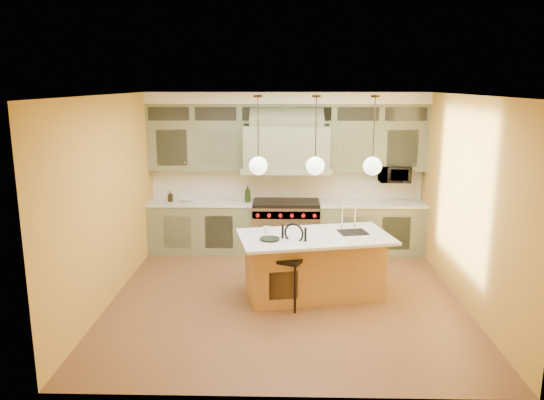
{
  "coord_description": "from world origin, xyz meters",
  "views": [
    {
      "loc": [
        -0.02,
        -7.23,
        3.06
      ],
      "look_at": [
        -0.22,
        0.7,
        1.3
      ],
      "focal_mm": 35.0,
      "sensor_mm": 36.0,
      "label": 1
    }
  ],
  "objects_px": {
    "range": "(286,226)",
    "kitchen_island": "(314,264)",
    "microwave": "(394,174)",
    "counter_stool": "(290,260)"
  },
  "relations": [
    {
      "from": "microwave",
      "to": "range",
      "type": "bearing_deg",
      "value": -176.88
    },
    {
      "from": "counter_stool",
      "to": "range",
      "type": "bearing_deg",
      "value": 115.41
    },
    {
      "from": "microwave",
      "to": "kitchen_island",
      "type": "bearing_deg",
      "value": -126.07
    },
    {
      "from": "range",
      "to": "microwave",
      "type": "relative_size",
      "value": 2.21
    },
    {
      "from": "counter_stool",
      "to": "microwave",
      "type": "relative_size",
      "value": 2.14
    },
    {
      "from": "range",
      "to": "microwave",
      "type": "xyz_separation_m",
      "value": [
        1.95,
        0.11,
        0.96
      ]
    },
    {
      "from": "range",
      "to": "microwave",
      "type": "height_order",
      "value": "microwave"
    },
    {
      "from": "range",
      "to": "kitchen_island",
      "type": "height_order",
      "value": "kitchen_island"
    },
    {
      "from": "range",
      "to": "kitchen_island",
      "type": "bearing_deg",
      "value": -78.61
    },
    {
      "from": "kitchen_island",
      "to": "microwave",
      "type": "relative_size",
      "value": 4.32
    }
  ]
}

